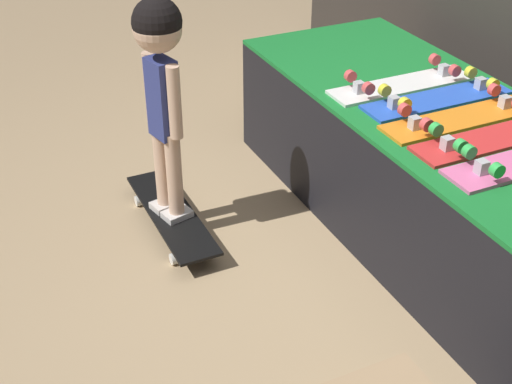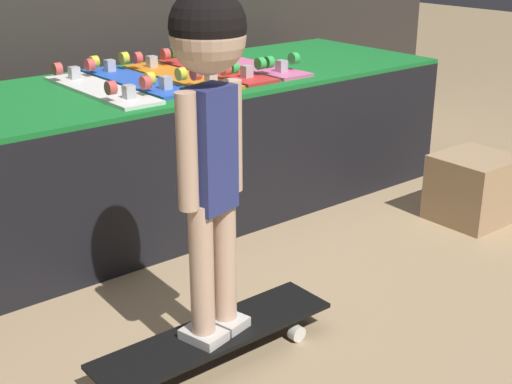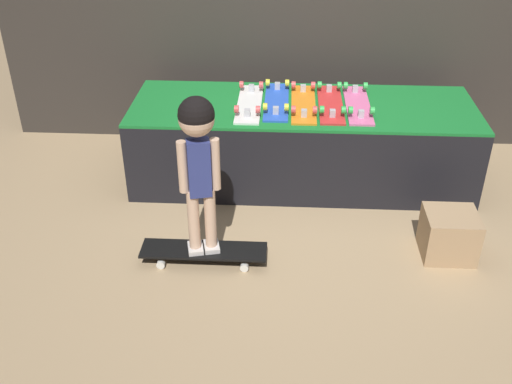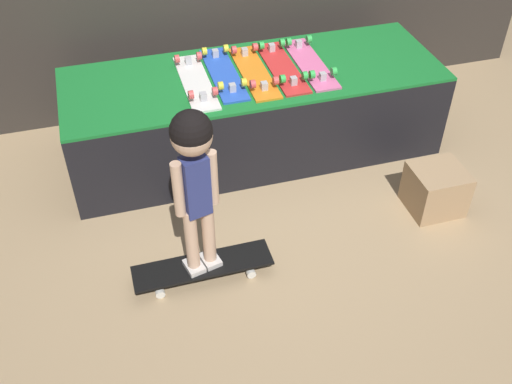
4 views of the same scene
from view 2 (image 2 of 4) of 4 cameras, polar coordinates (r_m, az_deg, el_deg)
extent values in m
plane|color=tan|center=(2.94, 0.14, -4.30)|extent=(16.00, 16.00, 0.00)
cube|color=black|center=(3.24, -5.95, 3.62)|extent=(2.50, 0.86, 0.59)
cube|color=#19752D|center=(3.17, -6.16, 8.89)|extent=(2.50, 0.86, 0.02)
cube|color=white|center=(2.96, -12.33, 8.00)|extent=(0.17, 0.70, 0.01)
cube|color=#B7B7BC|center=(3.15, -14.34, 9.23)|extent=(0.04, 0.04, 0.05)
cylinder|color=#D84C4C|center=(3.18, -13.17, 9.89)|extent=(0.03, 0.05, 0.05)
cylinder|color=#D84C4C|center=(3.12, -15.62, 9.47)|extent=(0.03, 0.05, 0.05)
cube|color=#B7B7BC|center=(2.75, -10.14, 7.90)|extent=(0.04, 0.04, 0.05)
cylinder|color=#D84C4C|center=(2.78, -8.83, 8.65)|extent=(0.03, 0.05, 0.05)
cylinder|color=#D84C4C|center=(2.71, -11.54, 8.17)|extent=(0.03, 0.05, 0.05)
cube|color=blue|center=(3.09, -9.53, 8.74)|extent=(0.17, 0.70, 0.01)
cube|color=#B7B7BC|center=(3.28, -11.62, 9.89)|extent=(0.04, 0.04, 0.05)
cylinder|color=yellow|center=(3.31, -10.51, 10.51)|extent=(0.03, 0.05, 0.05)
cylinder|color=yellow|center=(3.25, -12.82, 10.13)|extent=(0.03, 0.05, 0.05)
cube|color=#B7B7BC|center=(2.89, -7.23, 8.68)|extent=(0.04, 0.04, 0.05)
cylinder|color=yellow|center=(2.92, -6.02, 9.38)|extent=(0.03, 0.05, 0.05)
cylinder|color=yellow|center=(2.84, -8.53, 8.96)|extent=(0.03, 0.05, 0.05)
cube|color=orange|center=(3.16, -6.10, 9.17)|extent=(0.17, 0.70, 0.01)
cube|color=#B7B7BC|center=(3.35, -8.34, 10.29)|extent=(0.04, 0.04, 0.05)
cylinder|color=#D84C4C|center=(3.38, -7.27, 10.89)|extent=(0.03, 0.05, 0.05)
cylinder|color=#D84C4C|center=(3.30, -9.48, 10.55)|extent=(0.03, 0.05, 0.05)
cube|color=#B7B7BC|center=(2.96, -3.63, 9.12)|extent=(0.04, 0.04, 0.05)
cylinder|color=#D84C4C|center=(3.00, -2.48, 9.78)|extent=(0.03, 0.05, 0.05)
cylinder|color=#D84C4C|center=(2.92, -4.84, 9.41)|extent=(0.03, 0.05, 0.05)
cube|color=red|center=(3.27, -3.29, 9.66)|extent=(0.17, 0.70, 0.01)
cube|color=#B7B7BC|center=(3.46, -5.60, 10.74)|extent=(0.04, 0.04, 0.05)
cylinder|color=green|center=(3.49, -4.58, 11.30)|extent=(0.03, 0.05, 0.05)
cylinder|color=green|center=(3.41, -6.66, 11.01)|extent=(0.03, 0.05, 0.05)
cube|color=#B7B7BC|center=(3.09, -0.73, 9.62)|extent=(0.04, 0.04, 0.05)
cylinder|color=green|center=(3.13, 0.34, 10.25)|extent=(0.03, 0.05, 0.05)
cylinder|color=green|center=(3.04, -1.84, 9.92)|extent=(0.03, 0.05, 0.05)
cube|color=pink|center=(3.39, -0.57, 10.08)|extent=(0.17, 0.70, 0.01)
cube|color=#B7B7BC|center=(3.56, -2.93, 11.12)|extent=(0.04, 0.04, 0.05)
cylinder|color=green|center=(3.60, -1.98, 11.66)|extent=(0.03, 0.05, 0.05)
cylinder|color=green|center=(3.52, -3.93, 11.39)|extent=(0.03, 0.05, 0.05)
cube|color=#B7B7BC|center=(3.21, 2.05, 10.05)|extent=(0.04, 0.04, 0.05)
cylinder|color=green|center=(3.25, 3.06, 10.63)|extent=(0.03, 0.05, 0.05)
cylinder|color=green|center=(3.16, 1.03, 10.35)|extent=(0.03, 0.05, 0.05)
cube|color=black|center=(2.19, -3.30, -11.28)|extent=(0.78, 0.20, 0.01)
cube|color=#B7B7BC|center=(2.35, 1.90, -9.85)|extent=(0.04, 0.04, 0.05)
cylinder|color=white|center=(2.41, 0.58, -9.59)|extent=(0.05, 0.03, 0.05)
cylinder|color=white|center=(2.31, 3.27, -11.20)|extent=(0.05, 0.03, 0.05)
cube|color=#B7B7BC|center=(2.10, -9.18, -14.27)|extent=(0.04, 0.04, 0.05)
cylinder|color=white|center=(2.17, -10.28, -13.79)|extent=(0.05, 0.03, 0.05)
cube|color=silver|center=(2.21, -2.45, -10.25)|extent=(0.12, 0.14, 0.03)
cylinder|color=#DBB293|center=(2.11, -2.54, -5.24)|extent=(0.07, 0.07, 0.40)
cube|color=silver|center=(2.15, -4.20, -11.33)|extent=(0.12, 0.14, 0.03)
cylinder|color=#DBB293|center=(2.04, -4.36, -6.21)|extent=(0.07, 0.07, 0.40)
cube|color=navy|center=(1.95, -3.65, 3.42)|extent=(0.15, 0.12, 0.35)
cylinder|color=#DBB293|center=(2.01, -1.91, 4.46)|extent=(0.06, 0.06, 0.32)
cylinder|color=#DBB293|center=(1.88, -5.53, 3.17)|extent=(0.06, 0.06, 0.32)
sphere|color=#DBB293|center=(1.88, -3.87, 12.35)|extent=(0.20, 0.20, 0.20)
sphere|color=black|center=(1.87, -3.89, 13.11)|extent=(0.20, 0.20, 0.20)
cube|color=tan|center=(3.29, 16.99, 0.31)|extent=(0.32, 0.31, 0.29)
camera|label=1|loc=(3.85, 44.83, 25.68)|focal=50.00mm
camera|label=3|loc=(2.38, 103.55, 23.55)|focal=42.00mm
camera|label=4|loc=(1.69, 119.20, 45.57)|focal=42.00mm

